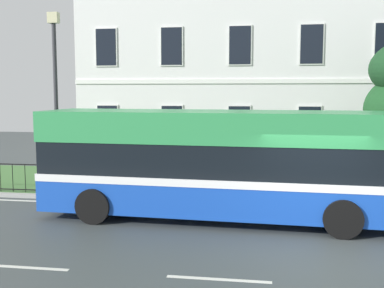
% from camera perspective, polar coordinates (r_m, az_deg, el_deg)
% --- Properties ---
extents(ground_plane, '(60.00, 56.00, 0.18)m').
position_cam_1_polar(ground_plane, '(12.04, 14.33, -11.01)').
color(ground_plane, '#3E4545').
extents(georgian_townhouse, '(15.65, 10.27, 13.61)m').
position_cam_1_polar(georgian_townhouse, '(26.49, 6.46, 13.76)').
color(georgian_townhouse, silver).
rests_on(georgian_townhouse, ground_plane).
extents(iron_verge_railing, '(19.30, 0.04, 0.97)m').
position_cam_1_polar(iron_verge_railing, '(15.10, 4.27, -4.79)').
color(iron_verge_railing, black).
rests_on(iron_verge_railing, ground_plane).
extents(single_decker_bus, '(9.87, 2.92, 3.00)m').
position_cam_1_polar(single_decker_bus, '(13.05, 3.25, -2.26)').
color(single_decker_bus, '#1747B7').
rests_on(single_decker_bus, ground_plane).
extents(street_lamp_post, '(0.36, 0.24, 6.08)m').
position_cam_1_polar(street_lamp_post, '(17.01, -16.13, 6.46)').
color(street_lamp_post, '#333338').
rests_on(street_lamp_post, ground_plane).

